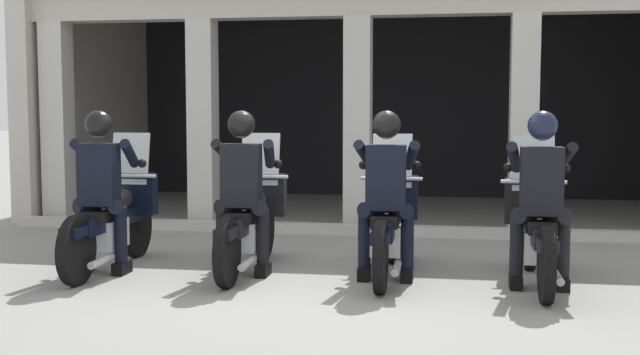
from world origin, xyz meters
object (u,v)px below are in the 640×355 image
at_px(police_officer_far_left, 101,177).
at_px(motorcycle_far_right, 537,229).
at_px(police_officer_center_right, 386,180).
at_px(motorcycle_center_left, 250,220).
at_px(police_officer_center_left, 242,178).
at_px(police_officer_far_right, 541,184).
at_px(motorcycle_center_right, 389,223).
at_px(motorcycle_far_left, 114,218).

distance_m(police_officer_far_left, motorcycle_far_right, 4.16).
distance_m(police_officer_center_right, motorcycle_far_right, 1.45).
distance_m(police_officer_far_left, motorcycle_center_left, 1.50).
relative_size(police_officer_center_right, motorcycle_far_right, 0.78).
distance_m(police_officer_center_left, police_officer_far_right, 2.75).
bearing_deg(motorcycle_center_left, police_officer_far_left, -159.54).
xyz_separation_m(motorcycle_center_right, motorcycle_far_right, (1.38, -0.14, 0.00)).
bearing_deg(motorcycle_far_left, motorcycle_center_right, -2.85).
xyz_separation_m(motorcycle_center_left, motorcycle_far_right, (2.75, -0.13, 0.00)).
height_order(motorcycle_center_left, police_officer_far_right, police_officer_far_right).
height_order(motorcycle_center_left, police_officer_center_left, police_officer_center_left).
xyz_separation_m(police_officer_center_left, police_officer_center_right, (1.38, 0.00, 0.00)).
bearing_deg(police_officer_far_left, police_officer_center_left, -0.10).
bearing_deg(police_officer_center_left, motorcycle_far_right, 6.68).
height_order(motorcycle_center_right, police_officer_center_right, police_officer_center_right).
height_order(police_officer_far_left, police_officer_center_left, same).
distance_m(police_officer_far_left, motorcycle_center_right, 2.82).
height_order(motorcycle_far_left, police_officer_far_left, police_officer_far_left).
relative_size(motorcycle_center_right, motorcycle_far_right, 1.00).
distance_m(motorcycle_center_right, motorcycle_far_right, 1.38).
distance_m(motorcycle_far_left, motorcycle_center_left, 1.38).
xyz_separation_m(motorcycle_center_right, police_officer_far_right, (1.37, -0.42, 0.44)).
bearing_deg(motorcycle_far_right, motorcycle_far_left, -174.74).
bearing_deg(motorcycle_center_left, police_officer_center_left, -86.70).
bearing_deg(police_officer_center_left, police_officer_center_right, 3.63).
xyz_separation_m(motorcycle_far_left, motorcycle_center_left, (1.38, 0.13, 0.00)).
xyz_separation_m(motorcycle_center_right, police_officer_center_right, (-0.00, -0.28, 0.44)).
height_order(police_officer_center_left, police_officer_far_right, same).
relative_size(motorcycle_far_right, police_officer_far_right, 1.29).
distance_m(motorcycle_far_left, police_officer_center_right, 2.79).
distance_m(motorcycle_far_left, police_officer_far_left, 0.52).
xyz_separation_m(motorcycle_far_left, police_officer_center_left, (1.37, -0.15, 0.44)).
relative_size(police_officer_center_left, police_officer_far_right, 1.00).
relative_size(police_officer_far_left, police_officer_center_left, 1.00).
distance_m(motorcycle_far_left, police_officer_far_right, 4.16).
distance_m(motorcycle_far_left, motorcycle_center_right, 2.75).
bearing_deg(police_officer_far_left, motorcycle_far_right, -1.74).
bearing_deg(motorcycle_far_left, police_officer_far_left, -95.95).
height_order(police_officer_center_left, motorcycle_far_right, police_officer_center_left).
relative_size(motorcycle_center_right, police_officer_far_right, 1.29).
xyz_separation_m(police_officer_far_left, motorcycle_center_right, (2.75, 0.42, -0.44)).
bearing_deg(police_officer_center_right, police_officer_center_left, 174.60).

